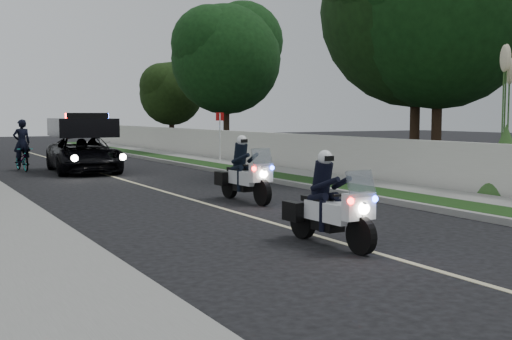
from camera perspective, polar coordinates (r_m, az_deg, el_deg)
The scene contains 18 objects.
ground at distance 12.16m, azimuth 5.28°, elevation -5.82°, with size 120.00×120.00×0.00m, color black.
curb_right at distance 22.73m, azimuth -0.44°, elevation -0.58°, with size 0.20×60.00×0.15m, color gray.
grass_verge at distance 23.08m, azimuth 1.08°, elevation -0.49°, with size 1.20×60.00×0.16m, color #193814.
sidewalk_right at distance 23.75m, azimuth 3.79°, elevation -0.34°, with size 1.40×60.00×0.16m, color gray.
property_wall at distance 24.26m, azimuth 5.78°, elevation 1.34°, with size 0.22×60.00×1.50m, color beige.
curb_left at distance 20.15m, azimuth -21.37°, elevation -1.64°, with size 0.20×60.00×0.15m, color gray.
lane_marking at distance 21.09m, azimuth -10.26°, elevation -1.29°, with size 0.12×50.00×0.01m, color #BFB78C.
police_moto_left at distance 11.24m, azimuth 6.53°, elevation -6.72°, with size 0.69×1.96×1.66m, color white, non-canonical shape.
police_moto_right at distance 16.74m, azimuth -1.01°, elevation -2.83°, with size 0.72×2.05×1.74m, color silver, non-canonical shape.
police_suv at distance 26.15m, azimuth -15.05°, elevation -0.19°, with size 2.38×5.15×2.50m, color black.
bicycle at distance 27.58m, azimuth -20.06°, elevation -0.06°, with size 0.62×1.77×0.93m, color black.
cyclist at distance 27.58m, azimuth -20.06°, elevation -0.06°, with size 0.68×0.45×1.88m, color black.
sign_post at distance 29.29m, azimuth -3.22°, elevation 0.51°, with size 0.38×0.38×2.44m, color #AB1A0C, non-canonical shape.
pampas_far at distance 18.75m, azimuth 21.22°, elevation -2.33°, with size 1.56×1.56×4.47m, color beige, non-canonical shape.
tree_right_a at distance 24.50m, azimuth 13.85°, elevation -0.50°, with size 7.03×7.03×11.72m, color black, non-canonical shape.
tree_right_c at distance 23.94m, azimuth 15.66°, elevation -0.66°, with size 6.83×6.83×11.38m, color #103410, non-canonical shape.
tree_right_d at distance 37.60m, azimuth -2.64°, elevation 1.50°, with size 6.36×6.36×10.59m, color #133A13, non-canonical shape.
tree_right_e at distance 44.19m, azimuth -7.49°, elevation 1.98°, with size 4.29×4.29×7.15m, color #1A320F, non-canonical shape.
Camera 1 is at (-6.77, -9.85, 2.27)m, focal length 44.94 mm.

